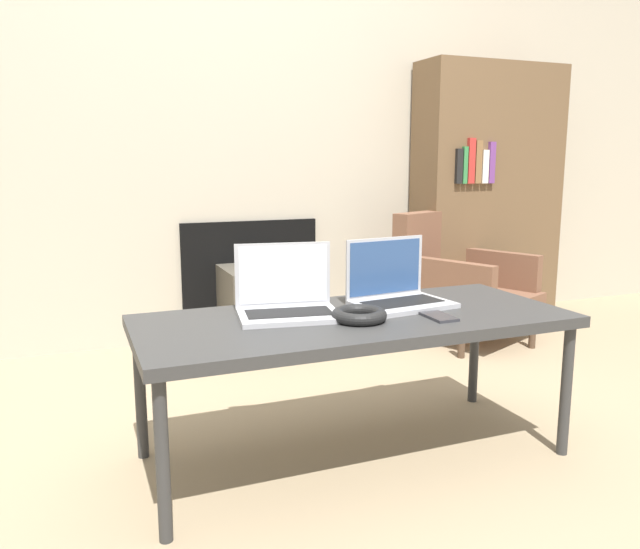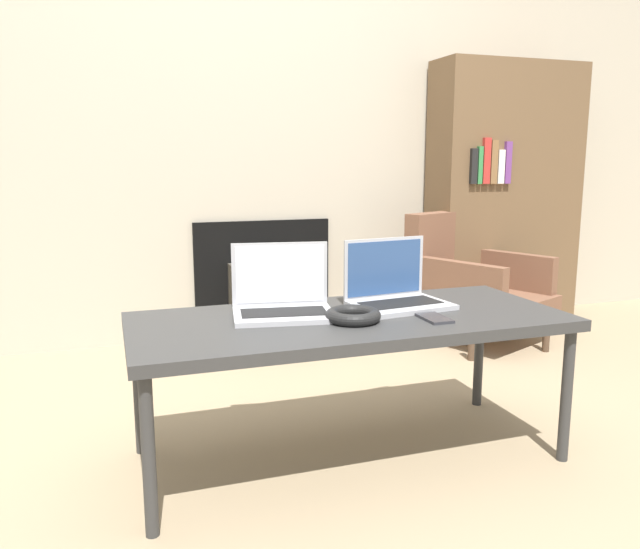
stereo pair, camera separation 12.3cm
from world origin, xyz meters
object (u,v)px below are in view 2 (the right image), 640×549
object	(u,v)px
laptop_left	(282,299)
armchair	(467,277)
laptop_right	(394,291)
phone	(434,318)
headphones	(353,315)
tv	(273,306)

from	to	relation	value
laptop_left	armchair	world-z (taller)	laptop_left
laptop_right	phone	bearing A→B (deg)	-88.27
phone	armchair	xyz separation A→B (m)	(0.89, 1.23, -0.14)
headphones	tv	size ratio (longest dim) A/B	0.41
laptop_left	headphones	world-z (taller)	laptop_left
phone	armchair	size ratio (longest dim) A/B	0.16
armchair	phone	bearing A→B (deg)	-149.25
laptop_left	laptop_right	world-z (taller)	same
phone	headphones	bearing A→B (deg)	165.87
armchair	tv	bearing A→B (deg)	143.76
headphones	armchair	bearing A→B (deg)	45.71
laptop_left	headphones	size ratio (longest dim) A/B	2.03
phone	laptop_left	bearing A→B (deg)	152.85
tv	headphones	bearing A→B (deg)	-94.28
tv	armchair	distance (m)	1.07
laptop_left	armchair	xyz separation A→B (m)	(1.32, 1.01, -0.19)
laptop_right	headphones	world-z (taller)	laptop_right
phone	tv	distance (m)	1.50
laptop_left	laptop_right	size ratio (longest dim) A/B	1.02
headphones	tv	world-z (taller)	headphones
laptop_left	tv	xyz separation A→B (m)	(0.29, 1.25, -0.32)
tv	armchair	bearing A→B (deg)	-12.89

